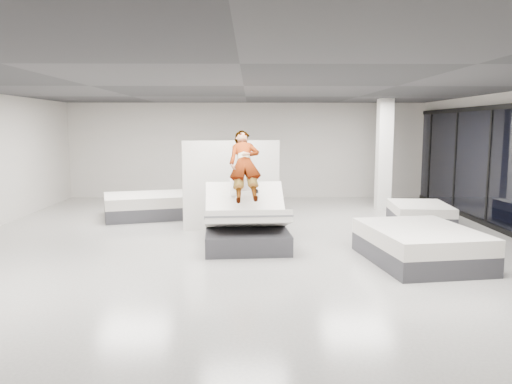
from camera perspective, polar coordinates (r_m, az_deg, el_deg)
room at (r=9.95m, az=-1.39°, el=2.80°), size 14.00×14.04×3.20m
hero_bed at (r=10.19m, az=-1.17°, el=-3.77°), size 1.79×2.28×1.35m
person at (r=10.36m, az=-1.29°, el=1.62°), size 0.78×1.67×1.55m
remote at (r=10.06m, az=0.08°, el=0.10°), size 0.06×0.15×0.08m
divider_panel at (r=11.79m, az=-2.81°, el=0.82°), size 2.28×0.54×2.09m
flat_bed_right_far at (r=13.19m, az=18.20°, el=-2.33°), size 1.49×1.90×0.49m
flat_bed_right_near at (r=9.42m, az=18.23°, el=-5.78°), size 2.02×2.50×0.63m
flat_bed_left_far at (r=13.66m, az=-12.23°, el=-1.54°), size 2.62×2.25×0.61m
column at (r=14.95m, az=14.42°, el=4.15°), size 0.40×0.40×3.20m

